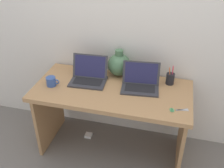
# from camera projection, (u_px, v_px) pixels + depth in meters

# --- Properties ---
(ground_plane) EXTENTS (6.00, 6.00, 0.00)m
(ground_plane) POSITION_uv_depth(u_px,v_px,m) (112.00, 147.00, 2.68)
(ground_plane) COLOR slate
(back_wall) EXTENTS (4.40, 0.04, 2.40)m
(back_wall) POSITION_uv_depth(u_px,v_px,m) (122.00, 22.00, 2.35)
(back_wall) COLOR silver
(back_wall) RESTS_ON ground
(desk) EXTENTS (1.38, 0.65, 0.71)m
(desk) POSITION_uv_depth(u_px,v_px,m) (112.00, 103.00, 2.39)
(desk) COLOR #AD7F51
(desk) RESTS_ON ground
(laptop_left) EXTENTS (0.34, 0.26, 0.23)m
(laptop_left) POSITION_uv_depth(u_px,v_px,m) (89.00, 75.00, 2.40)
(laptop_left) COLOR #333338
(laptop_left) RESTS_ON desk
(laptop_right) EXTENTS (0.34, 0.26, 0.22)m
(laptop_right) POSITION_uv_depth(u_px,v_px,m) (140.00, 81.00, 2.30)
(laptop_right) COLOR #333338
(laptop_right) RESTS_ON desk
(green_vase) EXTENTS (0.22, 0.22, 0.25)m
(green_vase) POSITION_uv_depth(u_px,v_px,m) (119.00, 64.00, 2.47)
(green_vase) COLOR #47704C
(green_vase) RESTS_ON desk
(coffee_mug) EXTENTS (0.12, 0.09, 0.08)m
(coffee_mug) POSITION_uv_depth(u_px,v_px,m) (51.00, 81.00, 2.33)
(coffee_mug) COLOR #335199
(coffee_mug) RESTS_ON desk
(pen_cup) EXTENTS (0.07, 0.07, 0.19)m
(pen_cup) POSITION_uv_depth(u_px,v_px,m) (170.00, 79.00, 2.35)
(pen_cup) COLOR black
(pen_cup) RESTS_ON desk
(scissors) EXTENTS (0.15, 0.08, 0.01)m
(scissors) POSITION_uv_depth(u_px,v_px,m) (176.00, 110.00, 2.04)
(scissors) COLOR #B7B7BC
(scissors) RESTS_ON desk
(power_brick) EXTENTS (0.07, 0.07, 0.03)m
(power_brick) POSITION_uv_depth(u_px,v_px,m) (88.00, 135.00, 2.81)
(power_brick) COLOR white
(power_brick) RESTS_ON ground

